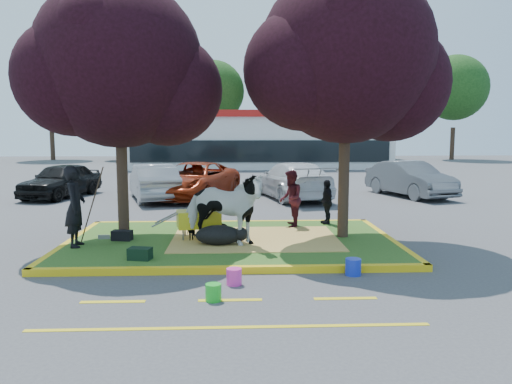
{
  "coord_description": "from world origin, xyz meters",
  "views": [
    {
      "loc": [
        0.09,
        -12.49,
        2.9
      ],
      "look_at": [
        0.65,
        0.5,
        1.3
      ],
      "focal_mm": 35.0,
      "sensor_mm": 36.0,
      "label": 1
    }
  ],
  "objects_px": {
    "calf": "(218,235)",
    "cow": "(223,209)",
    "car_silver": "(153,182)",
    "bucket_blue": "(353,267)",
    "handler": "(75,207)",
    "wheelbarrow": "(199,219)",
    "bucket_green": "(213,292)",
    "car_black": "(61,180)",
    "bucket_pink": "(234,277)"
  },
  "relations": [
    {
      "from": "calf",
      "to": "cow",
      "type": "bearing_deg",
      "value": -30.08
    },
    {
      "from": "cow",
      "to": "car_silver",
      "type": "distance_m",
      "value": 9.62
    },
    {
      "from": "bucket_blue",
      "to": "car_silver",
      "type": "bearing_deg",
      "value": 117.28
    },
    {
      "from": "handler",
      "to": "wheelbarrow",
      "type": "height_order",
      "value": "handler"
    },
    {
      "from": "bucket_green",
      "to": "car_black",
      "type": "relative_size",
      "value": 0.07
    },
    {
      "from": "handler",
      "to": "car_black",
      "type": "relative_size",
      "value": 0.44
    },
    {
      "from": "wheelbarrow",
      "to": "bucket_pink",
      "type": "bearing_deg",
      "value": -86.89
    },
    {
      "from": "bucket_green",
      "to": "bucket_blue",
      "type": "bearing_deg",
      "value": 27.16
    },
    {
      "from": "car_black",
      "to": "car_silver",
      "type": "bearing_deg",
      "value": 1.22
    },
    {
      "from": "wheelbarrow",
      "to": "bucket_pink",
      "type": "height_order",
      "value": "wheelbarrow"
    },
    {
      "from": "bucket_green",
      "to": "car_silver",
      "type": "xyz_separation_m",
      "value": [
        -3.03,
        12.62,
        0.61
      ]
    },
    {
      "from": "car_black",
      "to": "bucket_pink",
      "type": "bearing_deg",
      "value": -44.08
    },
    {
      "from": "cow",
      "to": "wheelbarrow",
      "type": "height_order",
      "value": "cow"
    },
    {
      "from": "wheelbarrow",
      "to": "bucket_green",
      "type": "relative_size",
      "value": 6.57
    },
    {
      "from": "cow",
      "to": "bucket_pink",
      "type": "xyz_separation_m",
      "value": [
        0.27,
        -2.64,
        -0.88
      ]
    },
    {
      "from": "bucket_pink",
      "to": "car_black",
      "type": "bearing_deg",
      "value": 120.57
    },
    {
      "from": "bucket_green",
      "to": "car_silver",
      "type": "relative_size",
      "value": 0.06
    },
    {
      "from": "car_silver",
      "to": "bucket_green",
      "type": "bearing_deg",
      "value": 86.56
    },
    {
      "from": "handler",
      "to": "bucket_green",
      "type": "height_order",
      "value": "handler"
    },
    {
      "from": "calf",
      "to": "handler",
      "type": "distance_m",
      "value": 3.46
    },
    {
      "from": "bucket_blue",
      "to": "bucket_pink",
      "type": "bearing_deg",
      "value": -167.65
    },
    {
      "from": "bucket_green",
      "to": "car_black",
      "type": "xyz_separation_m",
      "value": [
        -7.2,
        13.67,
        0.6
      ]
    },
    {
      "from": "cow",
      "to": "bucket_blue",
      "type": "relative_size",
      "value": 6.17
    },
    {
      "from": "bucket_pink",
      "to": "bucket_blue",
      "type": "height_order",
      "value": "bucket_blue"
    },
    {
      "from": "wheelbarrow",
      "to": "bucket_green",
      "type": "height_order",
      "value": "wheelbarrow"
    },
    {
      "from": "handler",
      "to": "car_black",
      "type": "distance_m",
      "value": 10.79
    },
    {
      "from": "bucket_blue",
      "to": "car_silver",
      "type": "height_order",
      "value": "car_silver"
    },
    {
      "from": "bucket_pink",
      "to": "bucket_blue",
      "type": "relative_size",
      "value": 0.92
    },
    {
      "from": "cow",
      "to": "handler",
      "type": "relative_size",
      "value": 1.09
    },
    {
      "from": "handler",
      "to": "car_black",
      "type": "xyz_separation_m",
      "value": [
        -3.79,
        10.1,
        -0.36
      ]
    },
    {
      "from": "bucket_green",
      "to": "wheelbarrow",
      "type": "bearing_deg",
      "value": 97.09
    },
    {
      "from": "cow",
      "to": "handler",
      "type": "height_order",
      "value": "handler"
    },
    {
      "from": "cow",
      "to": "wheelbarrow",
      "type": "distance_m",
      "value": 1.05
    },
    {
      "from": "handler",
      "to": "wheelbarrow",
      "type": "xyz_separation_m",
      "value": [
        2.88,
        0.71,
        -0.46
      ]
    },
    {
      "from": "calf",
      "to": "handler",
      "type": "relative_size",
      "value": 0.58
    },
    {
      "from": "wheelbarrow",
      "to": "bucket_green",
      "type": "xyz_separation_m",
      "value": [
        0.53,
        -4.29,
        -0.51
      ]
    },
    {
      "from": "cow",
      "to": "bucket_pink",
      "type": "distance_m",
      "value": 2.8
    },
    {
      "from": "calf",
      "to": "car_silver",
      "type": "xyz_separation_m",
      "value": [
        -3.0,
        9.06,
        0.36
      ]
    },
    {
      "from": "cow",
      "to": "bucket_blue",
      "type": "bearing_deg",
      "value": -111.16
    },
    {
      "from": "bucket_green",
      "to": "calf",
      "type": "bearing_deg",
      "value": 90.4
    },
    {
      "from": "cow",
      "to": "wheelbarrow",
      "type": "xyz_separation_m",
      "value": [
        -0.62,
        0.76,
        -0.38
      ]
    },
    {
      "from": "calf",
      "to": "car_black",
      "type": "distance_m",
      "value": 12.4
    },
    {
      "from": "handler",
      "to": "bucket_pink",
      "type": "height_order",
      "value": "handler"
    },
    {
      "from": "wheelbarrow",
      "to": "car_silver",
      "type": "bearing_deg",
      "value": 95.16
    },
    {
      "from": "car_black",
      "to": "cow",
      "type": "bearing_deg",
      "value": -38.97
    },
    {
      "from": "calf",
      "to": "car_silver",
      "type": "height_order",
      "value": "car_silver"
    },
    {
      "from": "bucket_green",
      "to": "bucket_blue",
      "type": "relative_size",
      "value": 0.87
    },
    {
      "from": "wheelbarrow",
      "to": "bucket_blue",
      "type": "xyz_separation_m",
      "value": [
        3.29,
        -2.87,
        -0.48
      ]
    },
    {
      "from": "cow",
      "to": "bucket_pink",
      "type": "bearing_deg",
      "value": -156.95
    },
    {
      "from": "bucket_blue",
      "to": "car_black",
      "type": "xyz_separation_m",
      "value": [
        -9.95,
        12.26,
        0.58
      ]
    }
  ]
}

